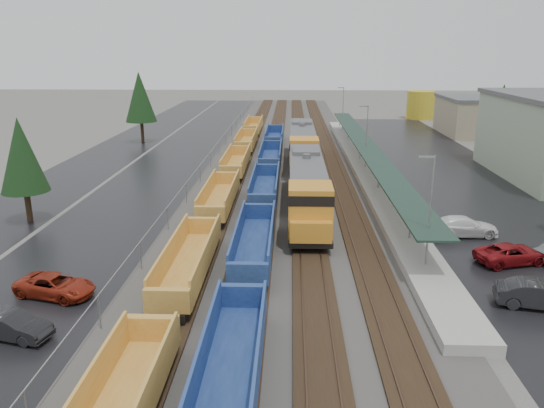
{
  "coord_description": "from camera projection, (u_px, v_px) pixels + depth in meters",
  "views": [
    {
      "loc": [
        0.49,
        -12.84,
        14.44
      ],
      "look_at": [
        -1.0,
        29.29,
        2.0
      ],
      "focal_mm": 35.0,
      "sensor_mm": 36.0,
      "label": 1
    }
  ],
  "objects": [
    {
      "name": "west_parking_lot",
      "position": [
        180.0,
        155.0,
        74.42
      ],
      "size": [
        10.0,
        160.0,
        0.02
      ],
      "primitive_type": "cube",
      "color": "black",
      "rests_on": "ground"
    },
    {
      "name": "tree_east",
      "position": [
        501.0,
        111.0,
        69.22
      ],
      "size": [
        4.4,
        4.4,
        10.0
      ],
      "color": "#332316",
      "rests_on": "ground"
    },
    {
      "name": "tree_west_near",
      "position": [
        22.0,
        155.0,
        44.26
      ],
      "size": [
        3.96,
        3.96,
        9.0
      ],
      "color": "#332316",
      "rests_on": "ground"
    },
    {
      "name": "parked_car_east_a",
      "position": [
        539.0,
        295.0,
        30.47
      ],
      "size": [
        2.61,
        4.98,
        1.56
      ],
      "primitive_type": "imported",
      "rotation": [
        0.0,
        0.0,
        1.36
      ],
      "color": "black",
      "rests_on": "ground"
    },
    {
      "name": "ballast_strip",
      "position": [
        287.0,
        155.0,
        73.91
      ],
      "size": [
        20.0,
        160.0,
        0.08
      ],
      "primitive_type": "cube",
      "color": "#302D2B",
      "rests_on": "ground"
    },
    {
      "name": "trackbed",
      "position": [
        287.0,
        155.0,
        73.87
      ],
      "size": [
        14.6,
        160.0,
        0.22
      ],
      "color": "black",
      "rests_on": "ground"
    },
    {
      "name": "station_platform",
      "position": [
        365.0,
        166.0,
        63.81
      ],
      "size": [
        3.0,
        80.0,
        8.0
      ],
      "color": "#9E9B93",
      "rests_on": "ground"
    },
    {
      "name": "tree_west_far",
      "position": [
        140.0,
        97.0,
        82.26
      ],
      "size": [
        4.84,
        4.84,
        11.0
      ],
      "color": "#332316",
      "rests_on": "ground"
    },
    {
      "name": "parked_car_east_c",
      "position": [
        464.0,
        227.0,
        42.17
      ],
      "size": [
        2.4,
        5.45,
        1.56
      ],
      "primitive_type": "imported",
      "rotation": [
        0.0,
        0.0,
        1.61
      ],
      "color": "white",
      "rests_on": "ground"
    },
    {
      "name": "west_road",
      "position": [
        110.0,
        154.0,
        74.76
      ],
      "size": [
        9.0,
        160.0,
        0.02
      ],
      "primitive_type": "cube",
      "color": "black",
      "rests_on": "ground"
    },
    {
      "name": "well_string_blue",
      "position": [
        261.0,
        211.0,
        45.03
      ],
      "size": [
        2.58,
        90.4,
        2.28
      ],
      "color": "navy",
      "rests_on": "ground"
    },
    {
      "name": "east_commuter_lot",
      "position": [
        444.0,
        173.0,
        63.68
      ],
      "size": [
        16.0,
        100.0,
        0.02
      ],
      "primitive_type": "cube",
      "color": "black",
      "rests_on": "ground"
    },
    {
      "name": "distant_hills",
      "position": [
        399.0,
        85.0,
        216.83
      ],
      "size": [
        301.0,
        140.0,
        25.2
      ],
      "color": "#425240",
      "rests_on": "ground"
    },
    {
      "name": "parked_car_west_c",
      "position": [
        55.0,
        286.0,
        31.91
      ],
      "size": [
        3.38,
        5.26,
        1.35
      ],
      "primitive_type": "imported",
      "rotation": [
        0.0,
        0.0,
        1.32
      ],
      "color": "maroon",
      "rests_on": "ground"
    },
    {
      "name": "storage_tank",
      "position": [
        421.0,
        105.0,
        111.52
      ],
      "size": [
        5.8,
        5.8,
        5.8
      ],
      "primitive_type": "cylinder",
      "color": "gold",
      "rests_on": "ground"
    },
    {
      "name": "parked_car_west_b",
      "position": [
        12.0,
        326.0,
        27.27
      ],
      "size": [
        2.41,
        4.41,
        1.38
      ],
      "primitive_type": "imported",
      "rotation": [
        0.0,
        0.0,
        1.33
      ],
      "color": "black",
      "rests_on": "ground"
    },
    {
      "name": "locomotive_trail",
      "position": [
        302.0,
        146.0,
        66.93
      ],
      "size": [
        3.28,
        21.62,
        4.89
      ],
      "color": "black",
      "rests_on": "ground"
    },
    {
      "name": "locomotive_lead",
      "position": [
        307.0,
        188.0,
        46.8
      ],
      "size": [
        3.28,
        21.62,
        4.89
      ],
      "color": "black",
      "rests_on": "ground"
    },
    {
      "name": "well_string_yellow",
      "position": [
        220.0,
        198.0,
        48.88
      ],
      "size": [
        2.55,
        104.77,
        2.26
      ],
      "color": "#C48836",
      "rests_on": "ground"
    },
    {
      "name": "parked_car_east_b",
      "position": [
        511.0,
        254.0,
        36.79
      ],
      "size": [
        3.58,
        5.44,
        1.39
      ],
      "primitive_type": "imported",
      "rotation": [
        0.0,
        0.0,
        1.85
      ],
      "color": "maroon",
      "rests_on": "ground"
    },
    {
      "name": "chainlink_fence",
      "position": [
        217.0,
        146.0,
        72.29
      ],
      "size": [
        0.08,
        160.04,
        2.02
      ],
      "color": "gray",
      "rests_on": "ground"
    }
  ]
}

